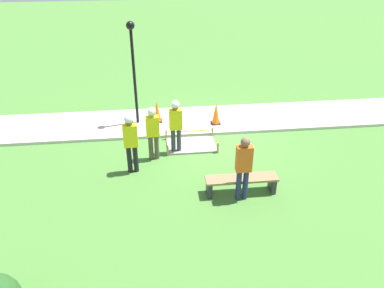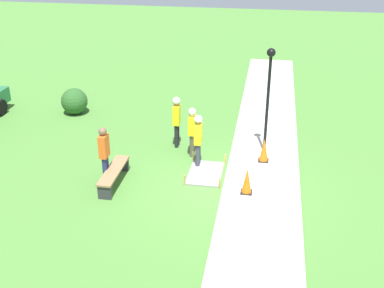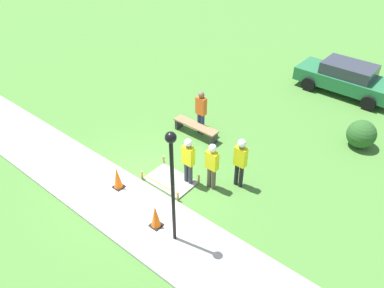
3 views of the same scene
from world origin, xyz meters
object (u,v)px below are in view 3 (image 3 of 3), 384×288
Objects in this scene: park_bench at (196,128)px; bystander_in_orange_shirt at (201,110)px; traffic_cone_near_patch at (117,178)px; worker_assistant at (240,159)px; lamppost_near at (172,173)px; parked_car_green at (347,78)px; worker_supervisor at (188,158)px; traffic_cone_far_patch at (156,216)px; worker_trainee at (212,163)px.

park_bench is 1.05× the size of bystander_in_orange_shirt.
worker_assistant is at bearing 42.43° from traffic_cone_near_patch.
bystander_in_orange_shirt is 0.51× the size of lamppost_near.
lamppost_near reaches higher than bystander_in_orange_shirt.
traffic_cone_near_patch is 4.32m from bystander_in_orange_shirt.
traffic_cone_near_patch is 11.63m from parked_car_green.
bystander_in_orange_shirt is (-2.87, 1.63, -0.06)m from worker_assistant.
traffic_cone_near_patch is at bearing -90.47° from bystander_in_orange_shirt.
worker_supervisor is 1.65m from worker_assistant.
lamppost_near is at bearing -59.45° from bystander_in_orange_shirt.
bystander_in_orange_shirt reaches higher than traffic_cone_near_patch.
traffic_cone_far_patch is 11.67m from parked_car_green.
lamppost_near is at bearing 0.05° from traffic_cone_far_patch.
park_bench is 1.05× the size of worker_assistant.
worker_assistant is at bearing 35.78° from worker_supervisor.
worker_supervisor reaches higher than parked_car_green.
park_bench is 0.75m from bystander_in_orange_shirt.
park_bench is at bearing 123.84° from worker_supervisor.
worker_supervisor is 1.03× the size of worker_trainee.
worker_trainee is at bearing -41.62° from park_bench.
worker_trainee is at bearing -133.94° from worker_assistant.
worker_assistant reaches higher than traffic_cone_far_patch.
parked_car_green is (0.26, 8.54, -0.35)m from worker_assistant.
bystander_in_orange_shirt is at bearing 80.02° from park_bench.
worker_supervisor reaches higher than park_bench.
lamppost_near reaches higher than worker_assistant.
lamppost_near is 11.74m from parked_car_green.
worker_supervisor is (1.56, 1.69, 0.57)m from traffic_cone_near_patch.
lamppost_near is at bearing -91.70° from worker_assistant.
parked_car_green is at bearing 84.76° from traffic_cone_far_patch.
traffic_cone_near_patch is 3.07m from worker_trainee.
worker_trainee is 0.94× the size of bystander_in_orange_shirt.
worker_supervisor is at bearing -144.22° from worker_assistant.
worker_trainee is (2.27, 2.00, 0.53)m from traffic_cone_near_patch.
parked_car_green is at bearing 88.29° from lamppost_near.
parked_car_green is at bearing 74.25° from traffic_cone_near_patch.
traffic_cone_far_patch is at bearing -94.38° from parked_car_green.
traffic_cone_far_patch is 3.24m from worker_assistant.
traffic_cone_near_patch reaches higher than traffic_cone_far_patch.
bystander_in_orange_shirt reaches higher than traffic_cone_far_patch.
lamppost_near is (-0.09, -3.07, 1.37)m from worker_assistant.
worker_supervisor is 9.65m from parked_car_green.
traffic_cone_far_patch is at bearing -179.95° from lamppost_near.
worker_trainee reaches higher than traffic_cone_near_patch.
parked_car_green is (3.17, 7.17, 0.41)m from park_bench.
parked_car_green is (3.12, 6.91, -0.29)m from bystander_in_orange_shirt.
worker_supervisor is 2.82m from lamppost_near.
traffic_cone_near_patch is 3.46m from lamppost_near.
bystander_in_orange_shirt is (0.05, 0.26, 0.70)m from park_bench.
traffic_cone_near_patch is 0.45× the size of worker_supervisor.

